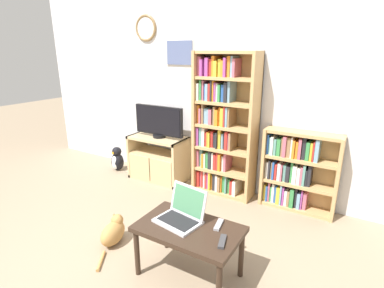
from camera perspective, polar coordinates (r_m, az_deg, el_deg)
name	(u,v)px	position (r m, az deg, el deg)	size (l,w,h in m)	color
ground_plane	(116,276)	(2.81, -14.30, -23.17)	(18.00, 18.00, 0.00)	gray
wall_back	(224,91)	(3.90, 6.20, 10.05)	(6.48, 0.09, 2.60)	silver
tv_stand	(158,158)	(4.34, -6.50, -2.66)	(0.82, 0.44, 0.63)	tan
television	(159,122)	(4.17, -6.36, 4.27)	(0.76, 0.18, 0.44)	black
bookshelf_tall	(221,127)	(3.79, 5.61, 3.19)	(0.79, 0.32, 1.80)	tan
bookshelf_short	(295,171)	(3.68, 18.99, -4.84)	(0.84, 0.24, 0.94)	tan
coffee_table	(189,233)	(2.50, -0.60, -16.61)	(0.83, 0.50, 0.46)	#332319
laptop	(182,213)	(2.52, -1.89, -12.95)	(0.40, 0.35, 0.27)	silver
remote_near_laptop	(222,241)	(2.31, 5.79, -17.98)	(0.09, 0.17, 0.02)	#38383A
remote_far_from_laptop	(219,225)	(2.49, 5.11, -15.05)	(0.07, 0.17, 0.02)	#99999E
cat	(114,232)	(3.13, -14.68, -15.85)	(0.31, 0.55, 0.27)	#B78447
penguin_figurine	(117,160)	(4.81, -14.09, -2.92)	(0.20, 0.18, 0.38)	black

